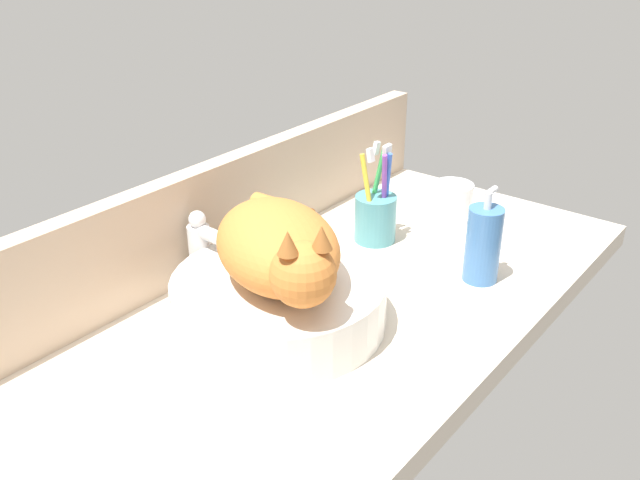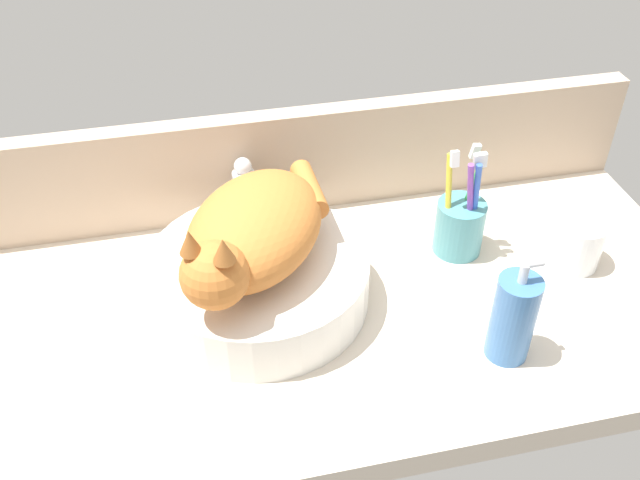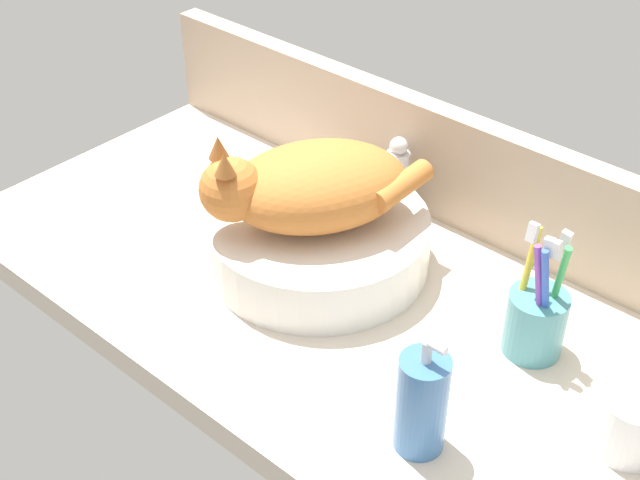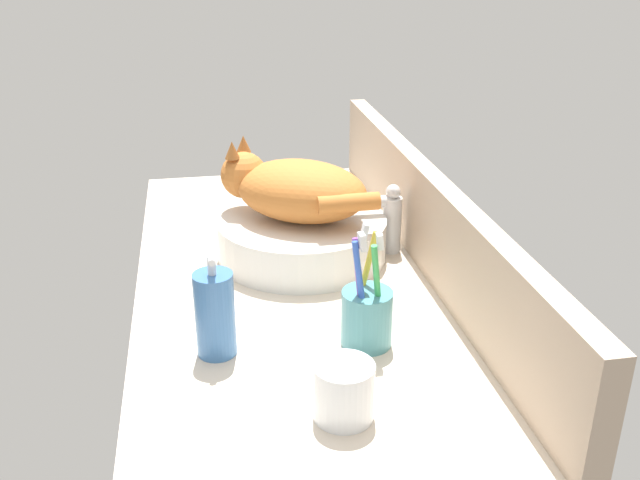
% 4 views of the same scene
% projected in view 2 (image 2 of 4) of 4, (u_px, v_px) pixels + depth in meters
% --- Properties ---
extents(ground_plane, '(1.19, 0.55, 0.04)m').
position_uv_depth(ground_plane, '(320.00, 316.00, 1.05)').
color(ground_plane, beige).
extents(backsplash_panel, '(1.19, 0.04, 0.18)m').
position_uv_depth(backsplash_panel, '(286.00, 161.00, 1.18)').
color(backsplash_panel, tan).
rests_on(backsplash_panel, ground_plane).
extents(sink_basin, '(0.32, 0.32, 0.08)m').
position_uv_depth(sink_basin, '(259.00, 280.00, 1.03)').
color(sink_basin, silver).
rests_on(sink_basin, ground_plane).
extents(cat, '(0.28, 0.30, 0.14)m').
position_uv_depth(cat, '(251.00, 233.00, 0.96)').
color(cat, '#CC7533').
rests_on(cat, sink_basin).
extents(faucet, '(0.04, 0.12, 0.14)m').
position_uv_depth(faucet, '(246.00, 196.00, 1.13)').
color(faucet, silver).
rests_on(faucet, ground_plane).
extents(soap_dispenser, '(0.06, 0.06, 0.16)m').
position_uv_depth(soap_dispenser, '(513.00, 318.00, 0.93)').
color(soap_dispenser, '#3F72B2').
rests_on(soap_dispenser, ground_plane).
extents(toothbrush_cup, '(0.08, 0.08, 0.19)m').
position_uv_depth(toothbrush_cup, '(460.00, 224.00, 1.11)').
color(toothbrush_cup, teal).
rests_on(toothbrush_cup, ground_plane).
extents(water_glass, '(0.08, 0.08, 0.08)m').
position_uv_depth(water_glass, '(576.00, 246.00, 1.10)').
color(water_glass, white).
rests_on(water_glass, ground_plane).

